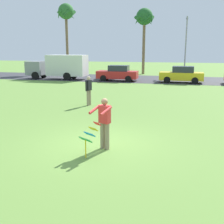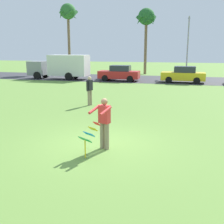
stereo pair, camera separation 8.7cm
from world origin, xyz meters
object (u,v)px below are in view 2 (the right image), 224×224
at_px(parked_truck_grey_van, 62,66).
at_px(palm_tree_right_near, 146,19).
at_px(parked_car_red, 119,73).
at_px(palm_tree_left_near, 68,15).
at_px(kite_held, 89,135).
at_px(person_kite_flyer, 104,122).
at_px(person_walker_near, 90,90).
at_px(parked_car_yellow, 183,75).
at_px(streetlight_pole, 188,42).

height_order(parked_truck_grey_van, palm_tree_right_near, palm_tree_right_near).
bearing_deg(parked_car_red, palm_tree_left_near, 136.54).
bearing_deg(parked_car_red, kite_held, -79.53).
distance_m(parked_truck_grey_van, parked_car_red, 6.47).
distance_m(parked_car_red, palm_tree_left_near, 14.53).
relative_size(person_kite_flyer, kite_held, 1.63).
relative_size(parked_truck_grey_van, palm_tree_left_near, 0.72).
relative_size(palm_tree_left_near, palm_tree_right_near, 1.12).
distance_m(palm_tree_right_near, person_walker_near, 22.24).
height_order(person_kite_flyer, person_walker_near, same).
xyz_separation_m(parked_car_yellow, palm_tree_right_near, (-4.97, 8.58, 6.11)).
xyz_separation_m(parked_car_yellow, person_walker_near, (-5.28, -12.85, 0.16)).
xyz_separation_m(parked_car_yellow, streetlight_pole, (0.29, 7.10, 3.22)).
bearing_deg(parked_truck_grey_van, palm_tree_left_near, 107.74).
bearing_deg(kite_held, parked_car_yellow, 82.52).
distance_m(parked_truck_grey_van, palm_tree_right_near, 12.90).
bearing_deg(palm_tree_left_near, parked_truck_grey_van, -72.26).
bearing_deg(person_walker_near, parked_truck_grey_van, 120.67).
bearing_deg(kite_held, person_walker_near, 108.87).
xyz_separation_m(parked_truck_grey_van, palm_tree_right_near, (7.93, 8.58, 5.48)).
bearing_deg(kite_held, parked_car_red, 100.47).
bearing_deg(parked_car_yellow, parked_car_red, 179.99).
height_order(parked_car_yellow, palm_tree_right_near, palm_tree_right_near).
bearing_deg(streetlight_pole, kite_held, -96.16).
bearing_deg(person_kite_flyer, streetlight_pole, 84.24).
height_order(person_kite_flyer, parked_car_yellow, person_kite_flyer).
bearing_deg(parked_truck_grey_van, person_walker_near, -59.33).
relative_size(person_kite_flyer, parked_truck_grey_van, 0.26).
bearing_deg(palm_tree_left_near, person_kite_flyer, -64.97).
distance_m(parked_truck_grey_van, person_walker_near, 14.95).
distance_m(parked_car_red, streetlight_pole, 10.31).
bearing_deg(person_walker_near, streetlight_pole, 74.40).
height_order(parked_car_yellow, streetlight_pole, streetlight_pole).
xyz_separation_m(parked_truck_grey_van, parked_car_red, (6.44, 0.00, -0.64)).
xyz_separation_m(parked_truck_grey_van, palm_tree_left_near, (-2.80, 8.75, 6.37)).
xyz_separation_m(parked_truck_grey_van, person_walker_near, (7.62, -12.85, -0.48)).
relative_size(parked_truck_grey_van, palm_tree_right_near, 0.81).
xyz_separation_m(palm_tree_left_near, palm_tree_right_near, (10.73, -0.18, -0.89)).
bearing_deg(palm_tree_left_near, parked_car_yellow, -29.14).
bearing_deg(parked_car_red, palm_tree_right_near, 80.13).
relative_size(parked_truck_grey_van, person_walker_near, 3.87).
bearing_deg(parked_car_yellow, palm_tree_left_near, 150.86).
distance_m(kite_held, parked_car_yellow, 20.63).
bearing_deg(palm_tree_right_near, person_kite_flyer, -84.84).
xyz_separation_m(person_kite_flyer, person_walker_near, (-2.87, 6.85, -0.02)).
distance_m(person_kite_flyer, parked_car_red, 20.12).
height_order(kite_held, parked_car_red, parked_car_red).
xyz_separation_m(kite_held, palm_tree_left_near, (-13.02, 29.20, 7.08)).
distance_m(kite_held, person_walker_near, 8.04).
bearing_deg(parked_car_yellow, person_kite_flyer, -97.00).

